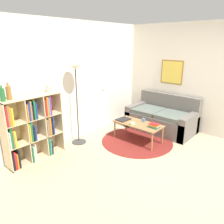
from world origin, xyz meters
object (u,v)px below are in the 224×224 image
(couch, at_px, (162,118))
(coffee_table, at_px, (138,125))
(laptop, at_px, (123,119))
(floor_lamp, at_px, (76,79))
(bookshelf, at_px, (31,128))
(vase_on_shelf, at_px, (49,88))
(cup, at_px, (144,120))
(bowl, at_px, (132,124))
(bottle_left, at_px, (2,95))
(bottle_middle, at_px, (9,93))

(couch, relative_size, coffee_table, 1.50)
(laptop, bearing_deg, floor_lamp, 148.99)
(bookshelf, height_order, vase_on_shelf, vase_on_shelf)
(coffee_table, xyz_separation_m, cup, (0.16, -0.04, 0.08))
(laptop, height_order, bowl, bowl)
(bowl, xyz_separation_m, vase_on_shelf, (-1.38, 0.98, 0.86))
(bookshelf, bearing_deg, couch, -20.21)
(laptop, bearing_deg, coffee_table, -84.40)
(bookshelf, distance_m, bottle_left, 0.83)
(couch, xyz_separation_m, cup, (-0.83, 0.03, 0.17))
(floor_lamp, distance_m, cup, 1.76)
(cup, xyz_separation_m, bottle_middle, (-2.46, 1.06, 0.90))
(couch, height_order, laptop, couch)
(bookshelf, relative_size, vase_on_shelf, 8.81)
(floor_lamp, xyz_separation_m, vase_on_shelf, (-0.59, 0.09, -0.11))
(couch, height_order, coffee_table, couch)
(couch, relative_size, vase_on_shelf, 11.60)
(floor_lamp, bearing_deg, couch, -27.53)
(bowl, height_order, bottle_left, bottle_left)
(couch, height_order, bowl, couch)
(floor_lamp, height_order, bottle_left, floor_lamp)
(floor_lamp, bearing_deg, vase_on_shelf, 171.69)
(couch, xyz_separation_m, bottle_middle, (-3.28, 1.08, 1.07))
(floor_lamp, height_order, vase_on_shelf, floor_lamp)
(bookshelf, relative_size, bottle_middle, 4.38)
(floor_lamp, xyz_separation_m, laptop, (0.90, -0.54, -0.99))
(coffee_table, xyz_separation_m, laptop, (-0.04, 0.39, 0.05))
(bookshelf, relative_size, couch, 0.76)
(floor_lamp, xyz_separation_m, coffee_table, (0.94, -0.94, -1.04))
(laptop, xyz_separation_m, bowl, (-0.12, -0.35, 0.01))
(bowl, bearing_deg, floor_lamp, 131.51)
(cup, distance_m, bottle_left, 2.91)
(bottle_middle, bearing_deg, floor_lamp, -3.32)
(coffee_table, bearing_deg, bookshelf, 152.69)
(bookshelf, height_order, floor_lamp, floor_lamp)
(laptop, relative_size, bottle_middle, 1.17)
(bookshelf, relative_size, floor_lamp, 0.72)
(floor_lamp, height_order, bottle_middle, floor_lamp)
(cup, bearing_deg, bookshelf, 153.55)
(couch, height_order, bottle_left, bottle_left)
(floor_lamp, relative_size, bottle_middle, 6.09)
(couch, relative_size, bottle_left, 6.31)
(bookshelf, xyz_separation_m, bowl, (1.83, -0.98, -0.19))
(cup, relative_size, bottle_middle, 0.27)
(bookshelf, bearing_deg, vase_on_shelf, -0.29)
(laptop, bearing_deg, bottle_left, 165.71)
(coffee_table, height_order, laptop, laptop)
(floor_lamp, bearing_deg, bowl, -48.49)
(bottle_middle, bearing_deg, laptop, -15.41)
(bottle_left, height_order, bottle_middle, bottle_middle)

